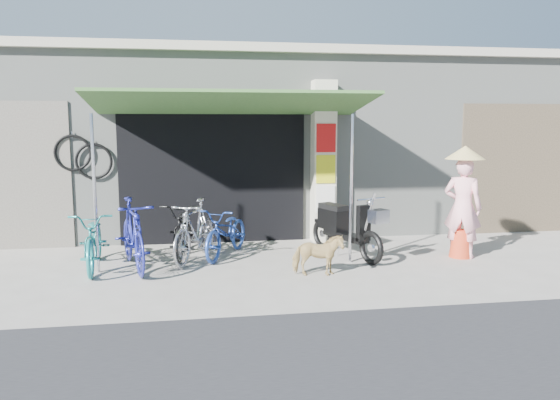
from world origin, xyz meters
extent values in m
plane|color=#9F9990|center=(0.00, 0.00, 0.00)|extent=(80.00, 80.00, 0.00)
cube|color=gray|center=(0.00, 5.10, 1.75)|extent=(12.00, 5.00, 3.50)
cube|color=#B8B19D|center=(0.00, 5.10, 3.58)|extent=(12.30, 5.30, 0.16)
cube|color=black|center=(-1.20, 2.58, 1.25)|extent=(3.40, 0.06, 2.50)
cube|color=black|center=(-1.20, 2.59, 0.55)|extent=(3.06, 0.04, 1.10)
torus|color=black|center=(-3.30, 2.54, 1.55)|extent=(0.65, 0.05, 0.65)
cylinder|color=silver|center=(-3.30, 2.56, 1.87)|extent=(0.02, 0.02, 0.12)
torus|color=black|center=(-3.65, 2.54, 1.70)|extent=(0.65, 0.05, 0.65)
cylinder|color=silver|center=(-3.65, 2.56, 2.02)|extent=(0.02, 0.02, 0.12)
cube|color=beige|center=(0.85, 2.45, 1.50)|extent=(0.42, 0.42, 3.00)
cube|color=red|center=(0.85, 2.23, 1.95)|extent=(0.36, 0.02, 0.52)
cube|color=#CCC916|center=(0.85, 2.23, 1.38)|extent=(0.36, 0.02, 0.52)
cube|color=white|center=(0.85, 2.23, 0.82)|extent=(0.36, 0.02, 0.50)
cube|color=#355E2A|center=(-0.90, 1.65, 2.55)|extent=(4.60, 1.88, 0.35)
cylinder|color=silver|center=(-3.00, 0.75, 1.18)|extent=(0.05, 0.05, 2.36)
cylinder|color=silver|center=(0.90, 0.75, 1.18)|extent=(0.05, 0.05, 2.36)
cube|color=brown|center=(5.00, 2.59, 1.30)|extent=(2.60, 0.06, 2.60)
imported|color=teal|center=(-3.07, 0.97, 0.46)|extent=(0.74, 1.78, 0.92)
imported|color=navy|center=(-2.49, 0.86, 0.54)|extent=(0.95, 1.86, 1.08)
imported|color=black|center=(-1.74, 1.52, 0.47)|extent=(0.80, 1.85, 0.94)
imported|color=silver|center=(-1.56, 1.24, 0.50)|extent=(1.08, 1.71, 1.00)
imported|color=#21409A|center=(-1.03, 1.45, 0.42)|extent=(1.21, 1.68, 0.84)
imported|color=#987550|center=(0.21, 0.05, 0.31)|extent=(0.78, 0.43, 0.62)
torus|color=black|center=(1.18, 0.53, 0.27)|extent=(0.28, 0.54, 0.54)
torus|color=black|center=(0.69, 1.77, 0.27)|extent=(0.28, 0.54, 0.54)
cube|color=black|center=(0.94, 1.15, 0.35)|extent=(0.57, 0.99, 0.10)
cube|color=black|center=(0.81, 1.49, 0.57)|extent=(0.45, 0.62, 0.35)
cube|color=black|center=(0.81, 1.49, 0.79)|extent=(0.44, 0.62, 0.09)
cube|color=black|center=(1.11, 0.72, 0.64)|extent=(0.25, 0.18, 0.57)
cylinder|color=silver|center=(1.17, 0.56, 1.05)|extent=(0.51, 0.23, 0.03)
cube|color=silver|center=(1.24, 0.39, 0.80)|extent=(0.32, 0.29, 0.21)
imported|color=#FDAAB4|center=(2.82, 0.78, 0.84)|extent=(0.73, 0.69, 1.68)
cone|color=red|center=(2.82, 0.78, 0.23)|extent=(0.38, 0.38, 0.46)
cone|color=#DBC276|center=(2.82, 0.78, 1.75)|extent=(0.64, 0.64, 0.22)
camera|label=1|loc=(-1.56, -7.53, 2.22)|focal=35.00mm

